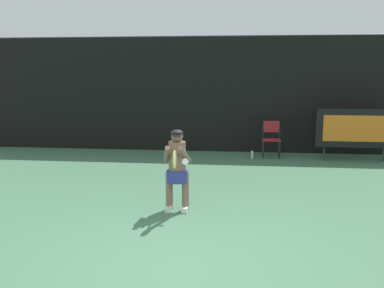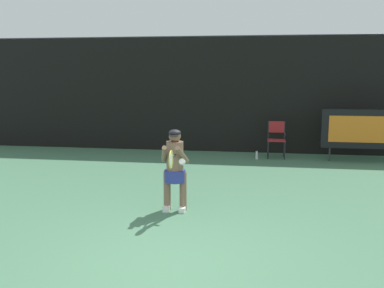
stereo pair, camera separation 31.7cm
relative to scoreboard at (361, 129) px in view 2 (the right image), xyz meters
name	(u,v)px [view 2 (the right image)]	position (x,y,z in m)	size (l,w,h in m)	color
ground	(163,275)	(-4.04, -7.60, -0.96)	(18.00, 22.00, 0.03)	#436F51
backdrop_screen	(222,95)	(-4.04, 1.09, 0.86)	(18.00, 0.12, 3.66)	black
scoreboard	(361,129)	(0.00, 0.00, 0.00)	(2.20, 0.21, 1.50)	black
umpire_chair	(276,137)	(-2.33, 0.27, -0.33)	(0.52, 0.44, 1.08)	black
water_bottle	(257,155)	(-2.90, -0.06, -0.82)	(0.07, 0.07, 0.27)	silver
tennis_player	(175,166)	(-4.38, -5.06, -0.12)	(0.53, 0.60, 1.51)	white
tennis_racket	(171,159)	(-4.34, -5.58, 0.13)	(0.03, 0.60, 0.31)	black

